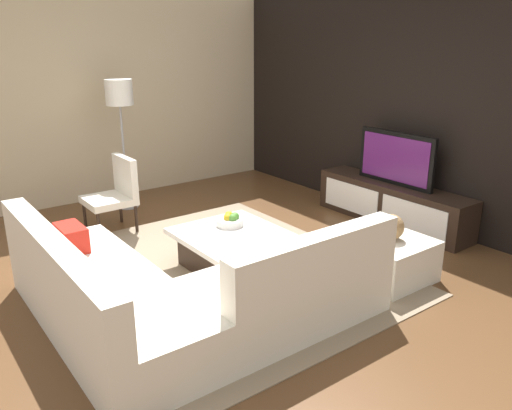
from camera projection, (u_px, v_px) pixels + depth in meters
name	position (u px, v px, depth m)	size (l,w,h in m)	color
ground_plane	(230.00, 274.00, 4.96)	(14.00, 14.00, 0.00)	brown
feature_wall_back	(417.00, 107.00, 6.06)	(6.40, 0.12, 2.80)	black
side_wall_left	(109.00, 97.00, 7.06)	(0.12, 5.20, 2.80)	#C6B28E
area_rug	(224.00, 270.00, 5.03)	(3.31, 2.69, 0.01)	gray
media_console	(392.00, 204.00, 6.25)	(2.05, 0.45, 0.50)	black
television	(396.00, 158.00, 6.07)	(1.06, 0.06, 0.63)	black
sectional_couch	(177.00, 293.00, 3.99)	(2.35, 2.42, 0.83)	silver
coffee_table	(232.00, 250.00, 5.03)	(1.01, 0.95, 0.38)	black
accent_chair_near	(116.00, 190.00, 5.97)	(0.53, 0.53, 0.87)	black
floor_lamp	(119.00, 99.00, 6.48)	(0.34, 0.34, 1.68)	#A5A5AA
ottoman	(388.00, 259.00, 4.82)	(0.70, 0.70, 0.40)	silver
fruit_bowl	(230.00, 220.00, 5.15)	(0.28, 0.28, 0.13)	silver
decorative_ball	(391.00, 227.00, 4.72)	(0.24, 0.24, 0.24)	#997247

